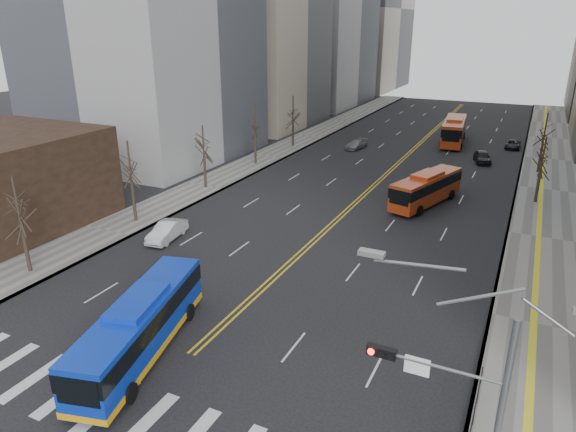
% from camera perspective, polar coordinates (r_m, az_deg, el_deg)
% --- Properties ---
extents(ground, '(220.00, 220.00, 0.00)m').
position_cam_1_polar(ground, '(26.05, -17.59, -20.27)').
color(ground, black).
extents(sidewalk_right, '(7.00, 130.00, 0.15)m').
position_cam_1_polar(sidewalk_right, '(60.94, 27.25, 2.54)').
color(sidewalk_right, slate).
rests_on(sidewalk_right, ground).
extents(sidewalk_left, '(5.00, 130.00, 0.15)m').
position_cam_1_polar(sidewalk_left, '(68.41, -2.34, 6.64)').
color(sidewalk_left, slate).
rests_on(sidewalk_left, ground).
extents(crosswalk, '(26.70, 4.00, 0.01)m').
position_cam_1_polar(crosswalk, '(26.04, -17.60, -20.26)').
color(crosswalk, silver).
rests_on(crosswalk, ground).
extents(centerline, '(0.55, 100.00, 0.01)m').
position_cam_1_polar(centerline, '(72.08, 13.27, 6.77)').
color(centerline, gold).
rests_on(centerline, ground).
extents(signal_mast, '(5.37, 0.37, 9.39)m').
position_cam_1_polar(signal_mast, '(19.56, 18.41, -17.71)').
color(signal_mast, gray).
rests_on(signal_mast, ground).
extents(pedestrian_railing, '(0.06, 6.06, 1.02)m').
position_cam_1_polar(pedestrian_railing, '(25.18, 19.99, -19.80)').
color(pedestrian_railing, black).
rests_on(pedestrian_railing, sidewalk_right).
extents(street_trees, '(35.20, 47.20, 7.60)m').
position_cam_1_polar(street_trees, '(54.17, 1.18, 8.11)').
color(street_trees, black).
rests_on(street_trees, ground).
extents(blue_bus, '(5.13, 11.67, 3.34)m').
position_cam_1_polar(blue_bus, '(28.69, -16.09, -11.56)').
color(blue_bus, '#0C32C2').
rests_on(blue_bus, ground).
extents(red_bus_near, '(5.18, 10.33, 3.23)m').
position_cam_1_polar(red_bus_near, '(51.36, 15.14, 3.13)').
color(red_bus_near, '#B73913').
rests_on(red_bus_near, ground).
extents(red_bus_far, '(3.82, 12.19, 3.78)m').
position_cam_1_polar(red_bus_far, '(79.71, 17.97, 9.17)').
color(red_bus_far, '#B73913').
rests_on(red_bus_far, ground).
extents(car_white, '(2.09, 4.60, 1.46)m').
position_cam_1_polar(car_white, '(43.02, -13.30, -1.64)').
color(car_white, silver).
rests_on(car_white, ground).
extents(car_dark_mid, '(2.85, 4.73, 1.51)m').
position_cam_1_polar(car_dark_mid, '(69.83, 20.78, 6.17)').
color(car_dark_mid, black).
rests_on(car_dark_mid, ground).
extents(car_silver, '(2.50, 4.45, 1.22)m').
position_cam_1_polar(car_silver, '(73.48, 7.61, 7.89)').
color(car_silver, gray).
rests_on(car_silver, ground).
extents(car_dark_far, '(1.95, 4.15, 1.15)m').
position_cam_1_polar(car_dark_far, '(79.69, 23.71, 7.30)').
color(car_dark_far, black).
rests_on(car_dark_far, ground).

